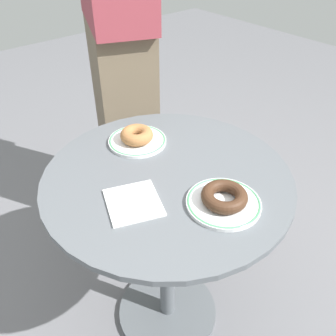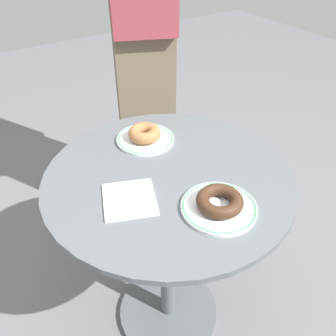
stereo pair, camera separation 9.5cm
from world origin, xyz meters
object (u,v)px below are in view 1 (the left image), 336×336
donut_cinnamon (137,135)px  donut_chocolate (224,196)px  cafe_table (167,230)px  plate_left (137,141)px  plate_right (223,203)px  paper_napkin (133,202)px  person_figure (119,47)px

donut_cinnamon → donut_chocolate: (0.37, -0.00, -0.00)m
cafe_table → plate_left: 0.30m
cafe_table → donut_chocolate: donut_chocolate is taller
plate_right → donut_cinnamon: size_ratio=1.85×
donut_chocolate → paper_napkin: 0.23m
plate_left → paper_napkin: plate_left is taller
plate_left → donut_chocolate: bearing=-0.6°
donut_chocolate → donut_cinnamon: bearing=179.9°
plate_right → donut_chocolate: bearing=90.0°
donut_cinnamon → person_figure: (-0.42, 0.23, 0.12)m
cafe_table → plate_left: bearing=170.0°
donut_chocolate → person_figure: person_figure is taller
cafe_table → donut_chocolate: 0.32m
cafe_table → donut_cinnamon: bearing=170.9°
donut_chocolate → person_figure: (-0.79, 0.23, 0.12)m
cafe_table → person_figure: person_figure is taller
person_figure → plate_left: bearing=-28.5°
plate_left → paper_napkin: (0.22, -0.18, -0.00)m
person_figure → donut_cinnamon: bearing=-28.7°
plate_right → person_figure: size_ratio=0.11×
plate_left → cafe_table: bearing=-10.0°
cafe_table → donut_cinnamon: size_ratio=6.87×
plate_left → donut_chocolate: donut_chocolate is taller
plate_right → donut_cinnamon: bearing=179.9°
cafe_table → plate_left: plate_left is taller
plate_right → plate_left: bearing=179.4°
donut_cinnamon → donut_chocolate: bearing=-0.1°
cafe_table → paper_napkin: size_ratio=5.02×
person_figure → plate_right: bearing=-16.3°
cafe_table → plate_right: (0.19, 0.03, 0.24)m
plate_left → donut_cinnamon: donut_cinnamon is taller
cafe_table → person_figure: (-0.60, 0.26, 0.38)m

